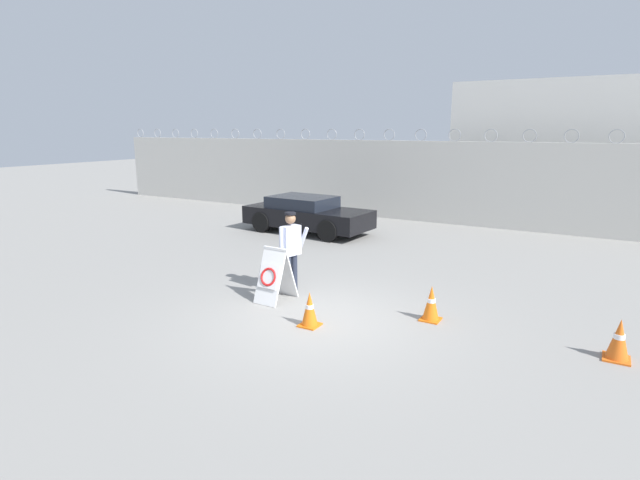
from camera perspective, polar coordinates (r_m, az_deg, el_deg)
ground_plane at (r=9.64m, az=-0.03°, el=-9.22°), size 90.00×90.00×0.00m
perimeter_wall at (r=19.52m, az=16.69°, el=6.18°), size 36.00×0.30×3.57m
building_block at (r=24.25m, az=25.37°, el=9.36°), size 7.48×6.65×5.41m
barricade_sign at (r=10.59m, az=-5.22°, el=-3.96°), size 0.62×0.88×1.16m
security_guard at (r=10.99m, az=-3.35°, el=-0.90°), size 0.50×0.63×1.81m
traffic_cone_near at (r=9.29m, az=-1.19°, el=-7.93°), size 0.36×0.36×0.66m
traffic_cone_mid at (r=9.29m, az=30.98°, el=-9.74°), size 0.40×0.40×0.68m
traffic_cone_far at (r=9.78m, az=12.60°, el=-7.07°), size 0.37×0.37×0.69m
parked_car_front_coupe at (r=17.49m, az=-1.54°, el=2.98°), size 4.59×2.13×1.27m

